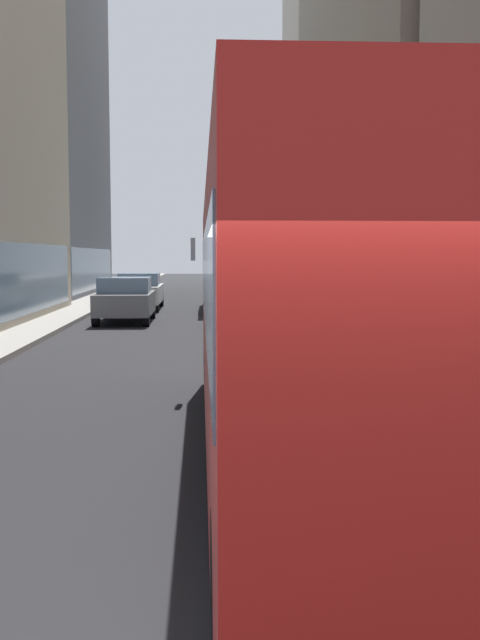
# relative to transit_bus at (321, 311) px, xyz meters

# --- Properties ---
(ground_plane) EXTENTS (120.00, 120.00, 0.00)m
(ground_plane) POSITION_rel_transit_bus_xyz_m (-1.20, 30.14, -1.78)
(ground_plane) COLOR #232326
(sidewalk_left) EXTENTS (2.40, 110.00, 0.15)m
(sidewalk_left) POSITION_rel_transit_bus_xyz_m (-6.90, 30.14, -1.70)
(sidewalk_left) COLOR #9E9991
(sidewalk_left) RESTS_ON ground
(sidewalk_right) EXTENTS (2.40, 110.00, 0.15)m
(sidewalk_right) POSITION_rel_transit_bus_xyz_m (4.50, 30.14, -1.70)
(sidewalk_right) COLOR #ADA89E
(sidewalk_right) RESTS_ON ground
(building_right_far) EXTENTS (8.58, 23.72, 40.94)m
(building_right_far) POSITION_rel_transit_bus_xyz_m (10.70, 51.15, 18.68)
(building_right_far) COLOR #B2A893
(building_right_far) RESTS_ON ground
(transit_bus) EXTENTS (2.78, 11.53, 3.05)m
(transit_bus) POSITION_rel_transit_bus_xyz_m (0.00, 0.00, 0.00)
(transit_bus) COLOR red
(transit_bus) RESTS_ON ground
(car_silver_sedan) EXTENTS (1.74, 4.72, 1.62)m
(car_silver_sedan) POSITION_rel_transit_bus_xyz_m (0.00, 14.02, -0.95)
(car_silver_sedan) COLOR #B7BABF
(car_silver_sedan) RESTS_ON ground
(car_grey_wagon) EXTENTS (1.91, 4.03, 1.62)m
(car_grey_wagon) POSITION_rel_transit_bus_xyz_m (-4.00, 18.53, -0.96)
(car_grey_wagon) COLOR slate
(car_grey_wagon) RESTS_ON ground
(car_white_van) EXTENTS (1.86, 4.78, 1.62)m
(car_white_van) POSITION_rel_transit_bus_xyz_m (-4.00, 25.07, -0.95)
(car_white_van) COLOR silver
(car_white_van) RESTS_ON ground
(box_truck) EXTENTS (2.30, 7.50, 3.05)m
(box_truck) POSITION_rel_transit_bus_xyz_m (0.00, 24.68, -0.11)
(box_truck) COLOR #19519E
(box_truck) RESTS_ON ground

